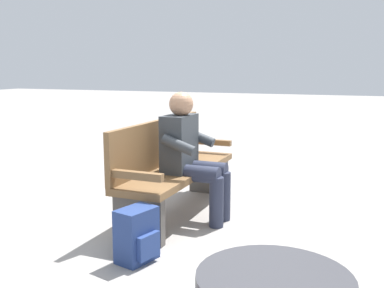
# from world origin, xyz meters

# --- Properties ---
(ground_plane) EXTENTS (40.00, 40.00, 0.00)m
(ground_plane) POSITION_xyz_m (0.00, 0.00, 0.00)
(ground_plane) COLOR gray
(bench_near) EXTENTS (1.81, 0.52, 0.90)m
(bench_near) POSITION_xyz_m (-0.00, -0.07, 0.46)
(bench_near) COLOR brown
(bench_near) RESTS_ON ground
(person_seated) EXTENTS (0.58, 0.58, 1.18)m
(person_seated) POSITION_xyz_m (0.11, 0.16, 0.63)
(person_seated) COLOR #33383D
(person_seated) RESTS_ON ground
(backpack) EXTENTS (0.33, 0.29, 0.39)m
(backpack) POSITION_xyz_m (1.11, 0.13, 0.19)
(backpack) COLOR navy
(backpack) RESTS_ON ground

